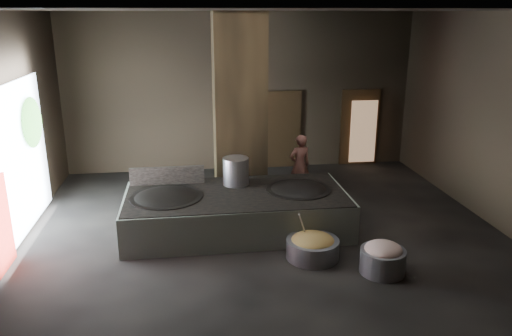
{
  "coord_description": "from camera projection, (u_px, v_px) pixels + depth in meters",
  "views": [
    {
      "loc": [
        -1.46,
        -9.78,
        4.45
      ],
      "look_at": [
        -0.1,
        0.41,
        1.25
      ],
      "focal_mm": 35.0,
      "sensor_mm": 36.0,
      "label": 1
    }
  ],
  "objects": [
    {
      "name": "wok_left",
      "position": [
        166.0,
        200.0,
        10.29
      ],
      "size": [
        1.47,
        1.47,
        0.41
      ],
      "primitive_type": "ellipsoid",
      "color": "black",
      "rests_on": "hearth_platform"
    },
    {
      "name": "veg_basin",
      "position": [
        312.0,
        249.0,
        9.44
      ],
      "size": [
        1.27,
        1.27,
        0.37
      ],
      "primitive_type": "cylinder",
      "rotation": [
        0.0,
        0.0,
        -0.34
      ],
      "color": "slate",
      "rests_on": "ground"
    },
    {
      "name": "platform_cap",
      "position": [
        236.0,
        193.0,
        10.5
      ],
      "size": [
        4.57,
        2.19,
        0.03
      ],
      "primitive_type": "cube",
      "color": "black",
      "rests_on": "hearth_platform"
    },
    {
      "name": "right_wall",
      "position": [
        495.0,
        120.0,
        10.73
      ],
      "size": [
        0.1,
        9.0,
        4.5
      ],
      "primitive_type": "cube",
      "color": "black",
      "rests_on": "ground"
    },
    {
      "name": "ladle",
      "position": [
        304.0,
        228.0,
        9.46
      ],
      "size": [
        0.3,
        0.3,
        0.71
      ],
      "primitive_type": "cylinder",
      "rotation": [
        0.49,
        0.0,
        -0.77
      ],
      "color": "silver",
      "rests_on": "veg_basin"
    },
    {
      "name": "left_wall",
      "position": [
        0.0,
        134.0,
        9.45
      ],
      "size": [
        0.1,
        9.0,
        4.5
      ],
      "primitive_type": "cube",
      "color": "black",
      "rests_on": "ground"
    },
    {
      "name": "ceiling",
      "position": [
        264.0,
        7.0,
        9.41
      ],
      "size": [
        10.0,
        9.0,
        0.1
      ],
      "primitive_type": "cube",
      "color": "black",
      "rests_on": "back_wall"
    },
    {
      "name": "wok_right",
      "position": [
        298.0,
        193.0,
        10.74
      ],
      "size": [
        1.37,
        1.37,
        0.39
      ],
      "primitive_type": "ellipsoid",
      "color": "black",
      "rests_on": "hearth_platform"
    },
    {
      "name": "doorway_far_glow",
      "position": [
        363.0,
        132.0,
        14.93
      ],
      "size": [
        0.79,
        0.04,
        1.88
      ],
      "primitive_type": "cube",
      "color": "#8C6647",
      "rests_on": "ground"
    },
    {
      "name": "tree_silhouette",
      "position": [
        32.0,
        122.0,
        10.72
      ],
      "size": [
        0.28,
        1.1,
        1.1
      ],
      "primitive_type": "ellipsoid",
      "color": "#194714",
      "rests_on": "left_opening"
    },
    {
      "name": "splash_guard",
      "position": [
        167.0,
        176.0,
        10.96
      ],
      "size": [
        1.62,
        0.07,
        0.41
      ],
      "primitive_type": "cube",
      "rotation": [
        0.0,
        0.0,
        0.01
      ],
      "color": "black",
      "rests_on": "hearth_platform"
    },
    {
      "name": "floor",
      "position": [
        263.0,
        231.0,
        10.78
      ],
      "size": [
        10.0,
        9.0,
        0.1
      ],
      "primitive_type": "cube",
      "color": "black",
      "rests_on": "ground"
    },
    {
      "name": "doorway_far",
      "position": [
        359.0,
        129.0,
        15.1
      ],
      "size": [
        1.18,
        0.08,
        2.38
      ],
      "primitive_type": "cube",
      "color": "black",
      "rests_on": "ground"
    },
    {
      "name": "veg_fill",
      "position": [
        313.0,
        241.0,
        9.39
      ],
      "size": [
        0.82,
        0.82,
        0.25
      ],
      "primitive_type": "ellipsoid",
      "color": "olive",
      "rests_on": "veg_basin"
    },
    {
      "name": "back_wall",
      "position": [
        240.0,
        93.0,
        14.4
      ],
      "size": [
        10.0,
        0.1,
        4.5
      ],
      "primitive_type": "cube",
      "color": "black",
      "rests_on": "ground"
    },
    {
      "name": "stock_pot",
      "position": [
        236.0,
        171.0,
        10.93
      ],
      "size": [
        0.57,
        0.57,
        0.61
      ],
      "primitive_type": "cylinder",
      "color": "silver",
      "rests_on": "hearth_platform"
    },
    {
      "name": "left_opening",
      "position": [
        14.0,
        164.0,
        9.85
      ],
      "size": [
        0.04,
        4.2,
        3.1
      ],
      "primitive_type": "cube",
      "color": "white",
      "rests_on": "ground"
    },
    {
      "name": "pavilion_sliver",
      "position": [
        1.0,
        225.0,
        8.85
      ],
      "size": [
        0.05,
        0.9,
        1.7
      ],
      "primitive_type": "cube",
      "color": "maroon",
      "rests_on": "ground"
    },
    {
      "name": "doorway_near_glow",
      "position": [
        277.0,
        132.0,
        14.94
      ],
      "size": [
        0.76,
        0.04,
        1.81
      ],
      "primitive_type": "cube",
      "color": "#8C6647",
      "rests_on": "ground"
    },
    {
      "name": "wok_left_rim",
      "position": [
        166.0,
        197.0,
        10.27
      ],
      "size": [
        1.5,
        1.5,
        0.05
      ],
      "primitive_type": "cylinder",
      "color": "black",
      "rests_on": "hearth_platform"
    },
    {
      "name": "hearth_platform",
      "position": [
        236.0,
        211.0,
        10.62
      ],
      "size": [
        4.69,
        2.27,
        0.81
      ],
      "primitive_type": "cube",
      "rotation": [
        0.0,
        0.0,
        0.01
      ],
      "color": "#A4B4A2",
      "rests_on": "ground"
    },
    {
      "name": "meat_fill",
      "position": [
        383.0,
        249.0,
        8.82
      ],
      "size": [
        0.67,
        0.67,
        0.26
      ],
      "primitive_type": "ellipsoid",
      "color": "tan",
      "rests_on": "meat_basin"
    },
    {
      "name": "front_wall",
      "position": [
        321.0,
        211.0,
        5.79
      ],
      "size": [
        10.0,
        0.1,
        4.5
      ],
      "primitive_type": "cube",
      "color": "black",
      "rests_on": "ground"
    },
    {
      "name": "wok_right_rim",
      "position": [
        298.0,
        190.0,
        10.72
      ],
      "size": [
        1.4,
        1.4,
        0.05
      ],
      "primitive_type": "cylinder",
      "color": "black",
      "rests_on": "hearth_platform"
    },
    {
      "name": "meat_basin",
      "position": [
        382.0,
        261.0,
        8.89
      ],
      "size": [
        0.99,
        0.99,
        0.44
      ],
      "primitive_type": "cylinder",
      "rotation": [
        0.0,
        0.0,
        -0.27
      ],
      "color": "slate",
      "rests_on": "ground"
    },
    {
      "name": "pillar",
      "position": [
        239.0,
        110.0,
        11.85
      ],
      "size": [
        1.2,
        1.2,
        4.5
      ],
      "primitive_type": "cube",
      "color": "black",
      "rests_on": "ground"
    },
    {
      "name": "doorway_near",
      "position": [
        281.0,
        131.0,
        14.8
      ],
      "size": [
        1.18,
        0.08,
        2.38
      ],
      "primitive_type": "cube",
      "color": "black",
      "rests_on": "ground"
    },
    {
      "name": "cook",
      "position": [
        300.0,
        165.0,
        12.55
      ],
      "size": [
        0.65,
        0.5,
        1.57
      ],
      "primitive_type": "imported",
      "rotation": [
        0.0,
        0.0,
        3.4
      ],
      "color": "#91554A",
      "rests_on": "ground"
    }
  ]
}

